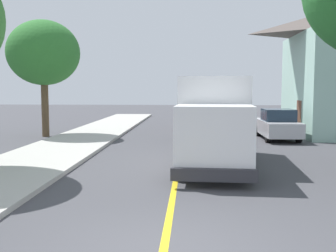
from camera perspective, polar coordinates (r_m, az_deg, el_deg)
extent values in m
plane|color=#424247|center=(7.40, -0.57, -16.91)|extent=(120.00, 120.00, 0.00)
cube|color=gold|center=(17.07, 1.72, -4.06)|extent=(0.16, 56.00, 0.01)
cube|color=white|center=(15.56, 6.56, 2.02)|extent=(2.66, 5.12, 2.60)
cube|color=white|center=(12.11, 6.58, -1.08)|extent=(2.38, 2.12, 1.70)
cube|color=#1E2D3D|center=(11.18, 6.61, 0.31)|extent=(2.04, 0.19, 0.75)
cube|color=#2D2D33|center=(11.22, 6.53, -6.93)|extent=(2.41, 0.33, 0.36)
cylinder|color=black|center=(12.50, 11.36, -5.35)|extent=(0.35, 1.01, 1.00)
cylinder|color=black|center=(12.49, 1.68, -5.25)|extent=(0.35, 1.01, 1.00)
cylinder|color=black|center=(16.98, 10.04, -2.49)|extent=(0.35, 1.01, 1.00)
cylinder|color=black|center=(16.98, 2.95, -2.42)|extent=(0.35, 1.01, 1.00)
cube|color=black|center=(21.54, 7.00, -0.39)|extent=(1.98, 4.47, 0.76)
cube|color=#1E2D3D|center=(21.63, 6.98, 1.50)|extent=(1.66, 1.86, 0.64)
cylinder|color=black|center=(20.29, 9.63, -1.72)|extent=(0.25, 0.65, 0.64)
cylinder|color=black|center=(20.11, 5.17, -1.72)|extent=(0.25, 0.65, 0.64)
cylinder|color=black|center=(23.06, 8.58, -0.85)|extent=(0.25, 0.65, 0.64)
cylinder|color=black|center=(22.90, 4.66, -0.85)|extent=(0.25, 0.65, 0.64)
cube|color=maroon|center=(27.69, 6.50, 0.90)|extent=(1.81, 4.40, 0.76)
cube|color=#1E2D3D|center=(27.79, 6.50, 2.37)|extent=(1.59, 1.80, 0.64)
cylinder|color=black|center=(26.38, 8.39, -0.06)|extent=(0.22, 0.64, 0.64)
cylinder|color=black|center=(26.28, 4.95, -0.05)|extent=(0.22, 0.64, 0.64)
cylinder|color=black|center=(29.17, 7.89, 0.46)|extent=(0.22, 0.64, 0.64)
cylinder|color=black|center=(29.09, 4.79, 0.48)|extent=(0.22, 0.64, 0.64)
cube|color=#B7B7BC|center=(34.23, 6.15, 1.76)|extent=(1.94, 4.46, 0.76)
cube|color=#1E2D3D|center=(34.35, 6.14, 2.95)|extent=(1.64, 1.85, 0.64)
cylinder|color=black|center=(32.93, 7.71, 1.03)|extent=(0.24, 0.65, 0.64)
cylinder|color=black|center=(32.80, 4.96, 1.04)|extent=(0.24, 0.65, 0.64)
cylinder|color=black|center=(35.73, 7.22, 1.37)|extent=(0.24, 0.65, 0.64)
cylinder|color=black|center=(35.60, 4.69, 1.38)|extent=(0.24, 0.65, 0.64)
cube|color=#B7B7BC|center=(22.86, 15.27, -0.20)|extent=(1.85, 4.42, 0.76)
cube|color=#1E2D3D|center=(22.65, 15.39, 1.52)|extent=(1.60, 1.82, 0.64)
cylinder|color=black|center=(24.11, 12.69, -0.65)|extent=(0.23, 0.64, 0.64)
cylinder|color=black|center=(24.43, 16.34, -0.66)|extent=(0.23, 0.64, 0.64)
cylinder|color=black|center=(21.36, 13.99, -1.45)|extent=(0.23, 0.64, 0.64)
cylinder|color=black|center=(21.72, 18.09, -1.44)|extent=(0.23, 0.64, 0.64)
cube|color=brown|center=(24.47, 18.17, 1.02)|extent=(0.10, 1.00, 2.10)
cylinder|color=brown|center=(24.26, -17.05, 2.17)|extent=(0.41, 0.41, 3.08)
ellipsoid|color=#2D702D|center=(24.31, -17.27, 9.92)|extent=(4.11, 4.11, 3.69)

